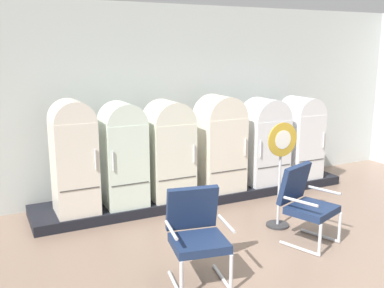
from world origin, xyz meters
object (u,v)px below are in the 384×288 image
at_px(armchair_right, 305,200).
at_px(armchair_left, 196,231).
at_px(refrigerator_2, 169,147).
at_px(sign_stand, 280,176).
at_px(refrigerator_4, 265,139).
at_px(refrigerator_5, 301,135).
at_px(refrigerator_0, 74,154).
at_px(refrigerator_3, 220,140).
at_px(refrigerator_1, 123,151).

bearing_deg(armchair_right, armchair_left, -171.99).
bearing_deg(refrigerator_2, sign_stand, -54.45).
height_order(refrigerator_4, refrigerator_5, refrigerator_4).
bearing_deg(refrigerator_4, armchair_left, -137.69).
bearing_deg(refrigerator_4, refrigerator_0, -179.98).
bearing_deg(refrigerator_3, armchair_left, -124.78).
relative_size(refrigerator_0, sign_stand, 1.09).
relative_size(refrigerator_4, armchair_left, 1.47).
height_order(armchair_left, sign_stand, sign_stand).
xyz_separation_m(refrigerator_5, armchair_right, (-1.55, -1.99, -0.36)).
bearing_deg(refrigerator_1, refrigerator_3, 0.60).
distance_m(refrigerator_1, armchair_left, 2.24).
height_order(refrigerator_3, armchair_right, refrigerator_3).
height_order(armchair_right, sign_stand, sign_stand).
height_order(refrigerator_2, refrigerator_5, refrigerator_2).
relative_size(refrigerator_0, armchair_left, 1.61).
relative_size(refrigerator_3, armchair_left, 1.56).
bearing_deg(armchair_right, refrigerator_5, 52.04).
distance_m(armchair_right, sign_stand, 0.57).
distance_m(refrigerator_3, sign_stand, 1.47).
xyz_separation_m(refrigerator_0, refrigerator_4, (3.24, 0.00, -0.09)).
xyz_separation_m(refrigerator_5, armchair_left, (-3.23, -2.23, -0.36)).
bearing_deg(refrigerator_3, refrigerator_4, -0.93).
bearing_deg(armchair_left, refrigerator_0, 110.47).
height_order(refrigerator_4, armchair_right, refrigerator_4).
bearing_deg(refrigerator_0, refrigerator_4, 0.02).
bearing_deg(refrigerator_0, sign_stand, -29.76).
xyz_separation_m(refrigerator_0, armchair_left, (0.82, -2.20, -0.45)).
distance_m(refrigerator_2, refrigerator_4, 1.78).
relative_size(refrigerator_2, refrigerator_5, 1.05).
xyz_separation_m(armchair_left, sign_stand, (1.68, 0.77, 0.18)).
bearing_deg(refrigerator_1, refrigerator_5, 0.51).
bearing_deg(refrigerator_5, sign_stand, -136.81).
bearing_deg(refrigerator_1, armchair_left, -87.29).
height_order(refrigerator_2, refrigerator_3, refrigerator_3).
height_order(refrigerator_0, sign_stand, refrigerator_0).
xyz_separation_m(refrigerator_2, sign_stand, (1.04, -1.45, -0.22)).
xyz_separation_m(refrigerator_4, armchair_left, (-2.42, -2.20, -0.36)).
relative_size(refrigerator_2, sign_stand, 1.03).
height_order(refrigerator_2, refrigerator_4, refrigerator_2).
bearing_deg(sign_stand, refrigerator_3, 95.45).
relative_size(refrigerator_0, refrigerator_1, 1.05).
distance_m(refrigerator_1, sign_stand, 2.29).
xyz_separation_m(refrigerator_1, armchair_left, (0.10, -2.20, -0.41)).
distance_m(refrigerator_5, sign_stand, 2.13).
bearing_deg(armchair_left, refrigerator_2, 74.00).
bearing_deg(refrigerator_4, refrigerator_3, 179.07).
distance_m(refrigerator_4, refrigerator_5, 0.81).
relative_size(refrigerator_1, refrigerator_4, 1.05).
bearing_deg(refrigerator_2, refrigerator_5, 0.06).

